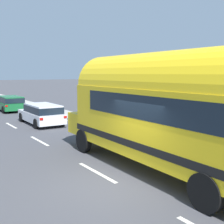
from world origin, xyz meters
TOP-DOWN VIEW (x-y plane):
  - ground_plane at (0.00, 0.00)m, footprint 300.00×300.00m
  - lane_markings at (2.79, 12.82)m, footprint 4.10×80.00m
  - sidewalk_slab at (4.97, 10.00)m, footprint 2.01×90.00m
  - painted_bus at (1.96, -0.38)m, footprint 2.76×11.07m
  - car_lead at (1.85, 11.49)m, footprint 1.95×4.65m
  - car_second at (1.91, 19.67)m, footprint 1.92×4.27m

SIDE VIEW (x-z plane):
  - ground_plane at x=0.00m, z-range 0.00..0.00m
  - lane_markings at x=2.79m, z-range 0.00..0.01m
  - sidewalk_slab at x=4.97m, z-range 0.00..0.15m
  - car_lead at x=1.85m, z-range 0.10..1.47m
  - car_second at x=1.91m, z-range 0.11..1.48m
  - painted_bus at x=1.96m, z-range 0.24..4.37m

